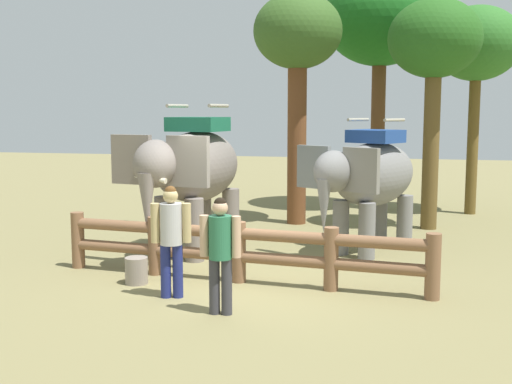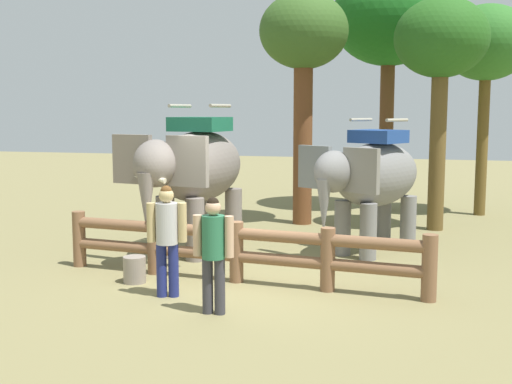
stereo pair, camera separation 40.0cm
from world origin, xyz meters
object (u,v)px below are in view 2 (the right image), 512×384
object	(u,v)px
tree_deep_back	(487,46)
tourist_woman_in_black	(213,247)
elephant_center	(372,178)
feed_bucket	(135,270)
tourist_man_in_blue	(167,233)
tree_far_left	(389,20)
tree_far_right	(304,41)
log_fence	(236,247)
tree_back_center	(441,44)
elephant_near_left	(195,170)

from	to	relation	value
tree_deep_back	tourist_woman_in_black	bearing A→B (deg)	-113.08
elephant_center	feed_bucket	size ratio (longest dim) A/B	7.12
elephant_center	tree_deep_back	bearing A→B (deg)	65.81
tourist_man_in_blue	tree_far_left	bearing A→B (deg)	74.68
tree_far_left	tree_deep_back	xyz separation A→B (m)	(2.66, -0.29, -0.83)
tourist_man_in_blue	tree_far_right	distance (m)	8.03
tourist_woman_in_black	tree_deep_back	size ratio (longest dim) A/B	0.29
log_fence	tree_deep_back	size ratio (longest dim) A/B	1.14
tree_far_left	feed_bucket	size ratio (longest dim) A/B	15.42
tree_back_center	tree_far_left	bearing A→B (deg)	115.40
tourist_woman_in_black	tree_back_center	size ratio (longest dim) A/B	0.30
elephant_center	tree_far_right	distance (m)	4.82
tree_deep_back	feed_bucket	xyz separation A→B (m)	(-6.29, -9.13, -4.47)
tourist_man_in_blue	elephant_center	bearing A→B (deg)	54.82
tourist_woman_in_black	tree_far_left	bearing A→B (deg)	80.59
feed_bucket	tourist_woman_in_black	bearing A→B (deg)	-34.45
tourist_man_in_blue	feed_bucket	size ratio (longest dim) A/B	3.91
tree_far_left	tree_far_right	xyz separation A→B (m)	(-1.93, -2.95, -0.86)
tree_far_left	tree_deep_back	distance (m)	2.80
tourist_woman_in_black	elephant_center	bearing A→B (deg)	68.31
log_fence	feed_bucket	size ratio (longest dim) A/B	14.60
tree_far_left	tree_back_center	distance (m)	3.46
elephant_center	tourist_woman_in_black	xyz separation A→B (m)	(-1.85, -4.66, -0.57)
tourist_man_in_blue	tree_deep_back	world-z (taller)	tree_deep_back
tree_far_left	tree_far_right	distance (m)	3.63
tourist_woman_in_black	feed_bucket	distance (m)	2.37
elephant_near_left	tree_deep_back	world-z (taller)	tree_deep_back
tree_back_center	elephant_near_left	bearing A→B (deg)	-140.58
tree_back_center	tree_deep_back	xyz separation A→B (m)	(1.25, 2.69, 0.19)
tourist_man_in_blue	tree_far_left	xyz separation A→B (m)	(2.75, 10.05, 4.50)
elephant_center	tourist_woman_in_black	distance (m)	5.05
log_fence	tree_deep_back	bearing A→B (deg)	61.89
elephant_center	tree_back_center	world-z (taller)	tree_back_center
elephant_center	tree_back_center	distance (m)	4.44
tourist_man_in_blue	log_fence	bearing A→B (deg)	54.60
tree_far_left	feed_bucket	bearing A→B (deg)	-111.06
log_fence	tree_far_right	bearing A→B (deg)	89.82
tourist_man_in_blue	feed_bucket	distance (m)	1.34
tree_deep_back	feed_bucket	bearing A→B (deg)	-124.55
feed_bucket	log_fence	bearing A→B (deg)	16.45
tree_far_right	tree_back_center	bearing A→B (deg)	-0.59
tree_far_left	tree_back_center	size ratio (longest dim) A/B	1.25
elephant_center	tree_deep_back	xyz separation A→B (m)	(2.58, 5.74, 3.14)
elephant_center	tree_back_center	size ratio (longest dim) A/B	0.58
tourist_woman_in_black	tree_far_right	world-z (taller)	tree_far_right
tree_deep_back	log_fence	bearing A→B (deg)	-118.11
tourist_woman_in_black	tourist_man_in_blue	xyz separation A→B (m)	(-0.98, 0.64, 0.04)
tourist_man_in_blue	tree_back_center	distance (m)	8.92
log_fence	tree_far_left	bearing A→B (deg)	77.66
tree_far_left	tree_deep_back	size ratio (longest dim) A/B	1.21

